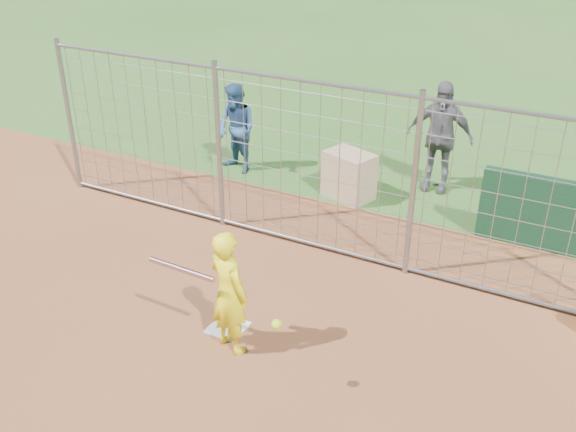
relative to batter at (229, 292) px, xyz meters
The scene contains 9 objects.
ground 0.93m from the batter, 115.55° to the left, with size 100.00×100.00×0.00m, color #2D591E.
home_plate 0.83m from the batter, 129.58° to the left, with size 0.43×0.43×0.02m, color silver.
dugout_wall 5.17m from the batter, 52.09° to the left, with size 2.60×0.20×1.10m, color #11381E.
batter is the anchor object (origin of this frame).
bystander_a 5.14m from the batter, 120.96° to the left, with size 0.80×0.62×1.64m, color #2A4E7F.
bystander_b 5.42m from the batter, 81.24° to the left, with size 1.13×0.47×1.93m, color #57565B.
equipment_bin 4.37m from the batter, 94.94° to the left, with size 0.80×0.55×0.80m, color tan.
equipment_in_play 0.44m from the batter, 110.31° to the right, with size 1.77×0.30×0.23m.
backstop_fence 2.53m from the batter, 95.24° to the left, with size 9.08×0.08×2.60m.
Camera 1 is at (3.57, -5.40, 4.83)m, focal length 40.00 mm.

